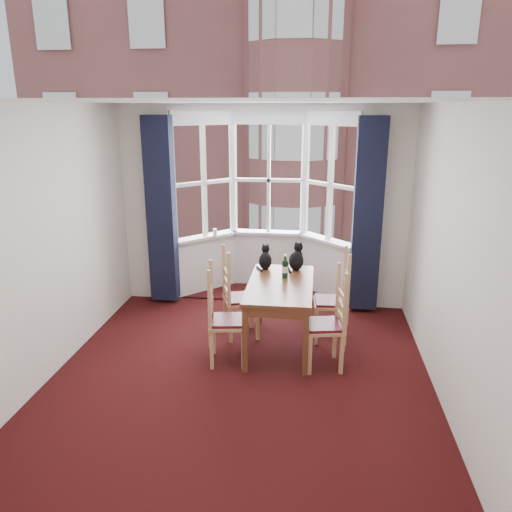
% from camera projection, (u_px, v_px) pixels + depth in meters
% --- Properties ---
extents(floor, '(4.50, 4.50, 0.00)m').
position_uv_depth(floor, '(240.00, 380.00, 5.24)').
color(floor, black).
rests_on(floor, ground).
extents(ceiling, '(4.50, 4.50, 0.00)m').
position_uv_depth(ceiling, '(237.00, 102.00, 4.43)').
color(ceiling, white).
rests_on(ceiling, floor).
extents(wall_left, '(0.00, 4.50, 4.50)m').
position_uv_depth(wall_left, '(44.00, 246.00, 5.07)').
color(wall_left, silver).
rests_on(wall_left, floor).
extents(wall_right, '(0.00, 4.50, 4.50)m').
position_uv_depth(wall_right, '(452.00, 260.00, 4.61)').
color(wall_right, silver).
rests_on(wall_right, floor).
extents(wall_near, '(4.00, 0.00, 4.00)m').
position_uv_depth(wall_near, '(174.00, 368.00, 2.70)').
color(wall_near, silver).
rests_on(wall_near, floor).
extents(wall_back_pier_left, '(0.70, 0.12, 2.80)m').
position_uv_depth(wall_back_pier_left, '(149.00, 205.00, 7.17)').
color(wall_back_pier_left, silver).
rests_on(wall_back_pier_left, floor).
extents(wall_back_pier_right, '(0.70, 0.12, 2.80)m').
position_uv_depth(wall_back_pier_right, '(384.00, 210.00, 6.78)').
color(wall_back_pier_right, silver).
rests_on(wall_back_pier_right, floor).
extents(bay_window, '(2.76, 0.94, 2.80)m').
position_uv_depth(bay_window, '(267.00, 201.00, 7.46)').
color(bay_window, white).
rests_on(bay_window, floor).
extents(curtain_left, '(0.38, 0.22, 2.60)m').
position_uv_depth(curtain_left, '(161.00, 211.00, 6.99)').
color(curtain_left, black).
rests_on(curtain_left, floor).
extents(curtain_right, '(0.38, 0.22, 2.60)m').
position_uv_depth(curtain_right, '(367.00, 216.00, 6.65)').
color(curtain_right, black).
rests_on(curtain_right, floor).
extents(dining_table, '(0.74, 1.39, 0.80)m').
position_uv_depth(dining_table, '(280.00, 291.00, 5.79)').
color(dining_table, brown).
rests_on(dining_table, floor).
extents(chair_left_near, '(0.46, 0.47, 0.92)m').
position_uv_depth(chair_left_near, '(219.00, 322.00, 5.51)').
color(chair_left_near, tan).
rests_on(chair_left_near, floor).
extents(chair_left_far, '(0.52, 0.53, 0.92)m').
position_uv_depth(chair_left_far, '(234.00, 300.00, 6.13)').
color(chair_left_far, tan).
rests_on(chair_left_far, floor).
extents(chair_right_near, '(0.47, 0.48, 0.92)m').
position_uv_depth(chair_right_near, '(332.00, 326.00, 5.40)').
color(chair_right_near, tan).
rests_on(chair_right_near, floor).
extents(chair_right_far, '(0.43, 0.45, 0.92)m').
position_uv_depth(chair_right_far, '(338.00, 303.00, 6.05)').
color(chair_right_far, tan).
rests_on(chair_right_far, floor).
extents(cat_left, '(0.18, 0.24, 0.31)m').
position_uv_depth(cat_left, '(265.00, 259.00, 6.25)').
color(cat_left, black).
rests_on(cat_left, dining_table).
extents(cat_right, '(0.24, 0.29, 0.36)m').
position_uv_depth(cat_right, '(296.00, 259.00, 6.21)').
color(cat_right, black).
rests_on(cat_right, dining_table).
extents(wine_bottle, '(0.07, 0.07, 0.29)m').
position_uv_depth(wine_bottle, '(285.00, 268.00, 5.91)').
color(wine_bottle, black).
rests_on(wine_bottle, dining_table).
extents(candle_tall, '(0.06, 0.06, 0.11)m').
position_uv_depth(candle_tall, '(215.00, 232.00, 7.54)').
color(candle_tall, white).
rests_on(candle_tall, bay_window).
extents(street, '(80.00, 80.00, 0.00)m').
position_uv_depth(street, '(306.00, 227.00, 37.62)').
color(street, '#333335').
rests_on(street, ground).
extents(tenement_building, '(18.40, 7.80, 15.20)m').
position_uv_depth(tenement_building, '(298.00, 139.00, 18.09)').
color(tenement_building, '#8E4E49').
rests_on(tenement_building, street).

